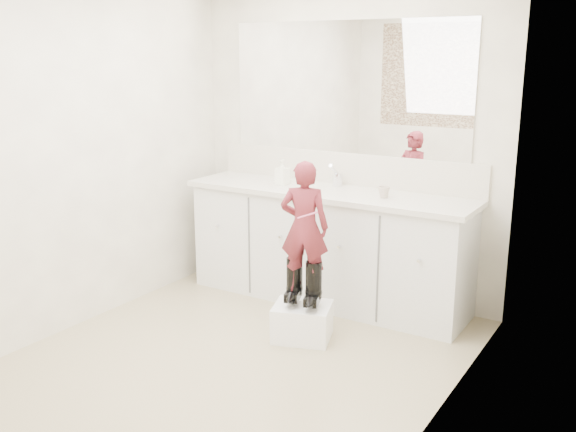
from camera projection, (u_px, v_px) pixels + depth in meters
The scene contains 17 objects.
floor at pixel (235, 359), 4.09m from camera, with size 3.00×3.00×0.00m, color #938660.
wall_back at pixel (346, 145), 5.03m from camera, with size 2.60×2.60×0.00m, color #BFB3A3.
wall_front at pixel (6, 232), 2.56m from camera, with size 2.60×2.60×0.00m, color #BFB3A3.
wall_left at pixel (81, 156), 4.46m from camera, with size 3.00×3.00×0.00m, color #BFB3A3.
wall_right at pixel (445, 199), 3.13m from camera, with size 3.00×3.00×0.00m, color #BFB3A3.
vanity_cabinet at pixel (327, 248), 4.99m from camera, with size 2.20×0.55×0.85m, color silver.
countertop at pixel (327, 192), 4.87m from camera, with size 2.28×0.58×0.04m, color beige.
backsplash at pixel (344, 168), 5.06m from camera, with size 2.28×0.03×0.25m, color beige.
mirror at pixel (346, 88), 4.91m from camera, with size 2.00×0.02×1.00m, color white.
faucet at pixel (338, 180), 4.99m from camera, with size 0.08×0.08×0.10m, color silver.
cup at pixel (384, 192), 4.59m from camera, with size 0.09×0.09×0.08m, color #C2B09B.
soap_bottle at pixel (282, 172), 5.05m from camera, with size 0.09×0.09×0.20m, color white.
step_stool at pixel (302, 322), 4.36m from camera, with size 0.38×0.32×0.24m, color white.
boot_left at pixel (294, 280), 4.35m from camera, with size 0.12×0.21×0.32m, color black, non-canonical shape.
boot_right at pixel (314, 284), 4.27m from camera, with size 0.12×0.21×0.32m, color black, non-canonical shape.
toddler at pixel (304, 227), 4.22m from camera, with size 0.32×0.21×0.89m, color #AB3441.
toothbrush at pixel (308, 215), 4.09m from camera, with size 0.01×0.01×0.14m, color #E45882.
Camera 1 is at (2.25, -3.00, 1.89)m, focal length 40.00 mm.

